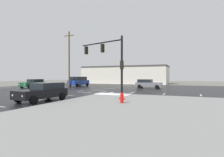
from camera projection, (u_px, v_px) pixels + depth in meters
The scene contains 13 objects.
ground_plane at pixel (92, 91), 25.84m from camera, with size 120.00×120.00×0.00m, color slate.
road_asphalt at pixel (92, 91), 25.84m from camera, with size 44.00×44.00×0.02m, color black.
sidewalk_corner at pixel (173, 114), 10.07m from camera, with size 18.00×18.00×0.14m, color gray.
snow_strip_curbside at pixel (113, 94), 20.19m from camera, with size 4.00×1.60×0.06m, color white.
lane_markings at pixel (95, 92), 24.10m from camera, with size 36.15×36.15×0.01m.
traffic_signal_mast at pixel (109, 57), 19.83m from camera, with size 5.98×1.99×6.23m.
fire_hydrant at pixel (122, 98), 13.68m from camera, with size 0.48×0.26×0.79m.
strip_building_background at pixel (124, 75), 52.91m from camera, with size 24.62×8.00×5.06m.
sedan_grey at pixel (148, 83), 32.19m from camera, with size 4.57×2.11×1.58m.
suv_blue at pixel (79, 81), 37.72m from camera, with size 2.53×4.97×2.03m.
sedan_black at pixel (43, 91), 15.63m from camera, with size 2.32×4.65×1.58m.
sedan_green at pixel (33, 83), 33.34m from camera, with size 2.04×4.55×1.58m.
utility_pole_far at pixel (69, 58), 35.22m from camera, with size 2.20×0.28×10.87m.
Camera 1 is at (12.84, -22.58, 2.19)m, focal length 28.98 mm.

